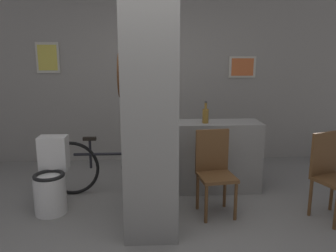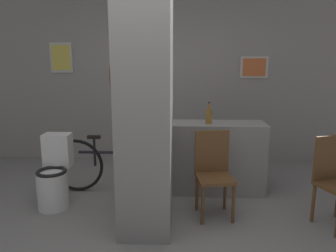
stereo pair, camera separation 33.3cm
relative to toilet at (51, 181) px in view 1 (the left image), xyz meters
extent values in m
plane|color=gray|center=(1.12, -0.79, -0.35)|extent=(14.00, 14.00, 0.00)
cube|color=gray|center=(1.12, 1.84, 0.95)|extent=(8.00, 0.06, 2.60)
cube|color=beige|center=(-0.48, 1.80, 1.35)|extent=(0.36, 0.02, 0.48)
cube|color=#E0CC4C|center=(-0.48, 1.78, 1.35)|extent=(0.30, 0.01, 0.39)
cube|color=beige|center=(2.62, 1.80, 1.20)|extent=(0.44, 0.02, 0.34)
cube|color=#D86633|center=(2.62, 1.78, 1.20)|extent=(0.36, 0.01, 0.28)
cube|color=gray|center=(1.12, -0.33, 0.95)|extent=(0.50, 0.91, 2.60)
cylinder|color=#593319|center=(0.85, -0.51, 1.20)|extent=(0.03, 0.40, 0.40)
cylinder|color=red|center=(0.84, -0.51, 1.20)|extent=(0.01, 0.07, 0.07)
cube|color=gray|center=(1.83, 0.51, 0.10)|extent=(1.39, 0.44, 0.90)
cylinder|color=white|center=(0.00, -0.07, -0.14)|extent=(0.35, 0.35, 0.43)
torus|color=black|center=(0.00, -0.07, 0.09)|extent=(0.34, 0.34, 0.04)
cube|color=white|center=(0.00, 0.16, 0.27)|extent=(0.31, 0.20, 0.40)
cylinder|color=brown|center=(1.69, -0.39, -0.14)|extent=(0.04, 0.04, 0.42)
cylinder|color=brown|center=(2.01, -0.35, -0.14)|extent=(0.04, 0.04, 0.42)
cylinder|color=brown|center=(1.65, -0.07, -0.14)|extent=(0.04, 0.04, 0.42)
cylinder|color=brown|center=(1.97, -0.02, -0.14)|extent=(0.04, 0.04, 0.42)
cube|color=brown|center=(1.83, -0.21, 0.08)|extent=(0.43, 0.43, 0.04)
cube|color=brown|center=(1.81, -0.03, 0.34)|extent=(0.38, 0.08, 0.47)
cylinder|color=brown|center=(2.97, -0.59, -0.14)|extent=(0.04, 0.04, 0.42)
cylinder|color=brown|center=(2.86, -0.29, -0.14)|extent=(0.04, 0.04, 0.42)
cylinder|color=brown|center=(3.16, -0.17, -0.14)|extent=(0.04, 0.04, 0.42)
cube|color=brown|center=(3.07, -0.38, 0.08)|extent=(0.49, 0.49, 0.04)
cube|color=brown|center=(3.00, -0.22, 0.34)|extent=(0.37, 0.16, 0.47)
torus|color=black|center=(0.13, 0.43, -0.01)|extent=(0.69, 0.04, 0.69)
torus|color=black|center=(1.09, 0.43, -0.01)|extent=(0.69, 0.04, 0.69)
cylinder|color=black|center=(0.61, 0.43, 0.17)|extent=(0.89, 0.04, 0.04)
cylinder|color=black|center=(0.37, 0.43, 0.17)|extent=(0.03, 0.03, 0.36)
cylinder|color=black|center=(1.05, 0.43, 0.17)|extent=(0.03, 0.03, 0.33)
cube|color=black|center=(0.37, 0.43, 0.37)|extent=(0.16, 0.06, 0.04)
cylinder|color=#262626|center=(1.05, 0.43, 0.34)|extent=(0.03, 0.42, 0.03)
cylinder|color=olive|center=(1.81, 0.45, 0.64)|extent=(0.08, 0.08, 0.18)
cylinder|color=olive|center=(1.81, 0.45, 0.76)|extent=(0.03, 0.03, 0.08)
sphere|color=#333333|center=(1.81, 0.45, 0.81)|extent=(0.03, 0.03, 0.03)
camera|label=1|loc=(1.12, -3.53, 1.36)|focal=35.00mm
camera|label=2|loc=(1.46, -3.53, 1.36)|focal=35.00mm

